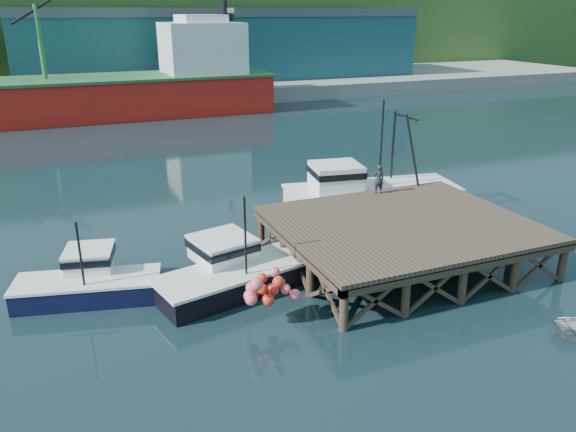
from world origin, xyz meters
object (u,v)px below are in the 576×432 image
boat_black (234,270)px  dockworker (379,179)px  boat_navy (89,281)px  trawler (368,193)px

boat_black → dockworker: (9.79, 3.96, 2.09)m
boat_navy → boat_black: size_ratio=0.82×
boat_navy → trawler: 17.19m
boat_black → trawler: 12.09m
dockworker → boat_navy: bearing=25.1°
boat_navy → boat_black: 6.35m
boat_navy → dockworker: boat_navy is taller
boat_black → boat_navy: bearing=152.2°
boat_black → trawler: bearing=17.1°
boat_black → trawler: (10.45, 6.06, 0.60)m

